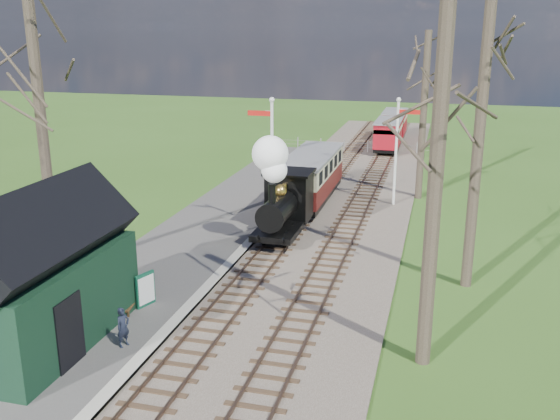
{
  "coord_description": "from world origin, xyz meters",
  "views": [
    {
      "loc": [
        6.62,
        -10.28,
        9.14
      ],
      "look_at": [
        0.07,
        14.48,
        1.6
      ],
      "focal_mm": 40.0,
      "sensor_mm": 36.0,
      "label": 1
    }
  ],
  "objects_px": {
    "coach": "(311,176)",
    "sign_board": "(146,290)",
    "semaphore_near": "(271,156)",
    "red_carriage_b": "(394,124)",
    "red_carriage_a": "(388,135)",
    "person": "(123,327)",
    "locomotive": "(282,193)",
    "station_shed": "(40,276)",
    "semaphore_far": "(398,144)",
    "bench": "(126,299)"
  },
  "relations": [
    {
      "from": "red_carriage_a",
      "to": "sign_board",
      "type": "bearing_deg",
      "value": -99.89
    },
    {
      "from": "bench",
      "to": "red_carriage_a",
      "type": "bearing_deg",
      "value": 79.29
    },
    {
      "from": "station_shed",
      "to": "coach",
      "type": "distance_m",
      "value": 17.69
    },
    {
      "from": "person",
      "to": "red_carriage_b",
      "type": "bearing_deg",
      "value": 14.1
    },
    {
      "from": "semaphore_near",
      "to": "red_carriage_a",
      "type": "height_order",
      "value": "semaphore_near"
    },
    {
      "from": "locomotive",
      "to": "sign_board",
      "type": "xyz_separation_m",
      "value": [
        -2.56,
        -8.07,
        -1.41
      ]
    },
    {
      "from": "red_carriage_a",
      "to": "red_carriage_b",
      "type": "distance_m",
      "value": 5.5
    },
    {
      "from": "semaphore_far",
      "to": "coach",
      "type": "distance_m",
      "value": 4.79
    },
    {
      "from": "locomotive",
      "to": "red_carriage_a",
      "type": "relative_size",
      "value": 1.03
    },
    {
      "from": "locomotive",
      "to": "semaphore_far",
      "type": "bearing_deg",
      "value": 57.66
    },
    {
      "from": "station_shed",
      "to": "red_carriage_a",
      "type": "bearing_deg",
      "value": 78.08
    },
    {
      "from": "coach",
      "to": "red_carriage_b",
      "type": "bearing_deg",
      "value": 82.96
    },
    {
      "from": "red_carriage_a",
      "to": "red_carriage_b",
      "type": "bearing_deg",
      "value": 90.0
    },
    {
      "from": "station_shed",
      "to": "coach",
      "type": "relative_size",
      "value": 0.83
    },
    {
      "from": "coach",
      "to": "semaphore_near",
      "type": "bearing_deg",
      "value": -98.51
    },
    {
      "from": "semaphore_near",
      "to": "red_carriage_b",
      "type": "distance_m",
      "value": 26.49
    },
    {
      "from": "station_shed",
      "to": "coach",
      "type": "height_order",
      "value": "station_shed"
    },
    {
      "from": "station_shed",
      "to": "bench",
      "type": "bearing_deg",
      "value": 65.13
    },
    {
      "from": "locomotive",
      "to": "red_carriage_b",
      "type": "relative_size",
      "value": 1.03
    },
    {
      "from": "semaphore_near",
      "to": "person",
      "type": "height_order",
      "value": "semaphore_near"
    },
    {
      "from": "semaphore_far",
      "to": "bench",
      "type": "relative_size",
      "value": 4.1
    },
    {
      "from": "station_shed",
      "to": "locomotive",
      "type": "bearing_deg",
      "value": 68.85
    },
    {
      "from": "coach",
      "to": "sign_board",
      "type": "height_order",
      "value": "coach"
    },
    {
      "from": "station_shed",
      "to": "sign_board",
      "type": "xyz_separation_m",
      "value": [
        1.73,
        3.01,
        -1.49
      ]
    },
    {
      "from": "sign_board",
      "to": "person",
      "type": "xyz_separation_m",
      "value": [
        0.62,
        -2.66,
        0.02
      ]
    },
    {
      "from": "locomotive",
      "to": "sign_board",
      "type": "distance_m",
      "value": 8.58
    },
    {
      "from": "semaphore_near",
      "to": "red_carriage_b",
      "type": "height_order",
      "value": "semaphore_near"
    },
    {
      "from": "sign_board",
      "to": "person",
      "type": "height_order",
      "value": "person"
    },
    {
      "from": "station_shed",
      "to": "coach",
      "type": "xyz_separation_m",
      "value": [
        4.3,
        17.14,
        -0.67
      ]
    },
    {
      "from": "semaphore_far",
      "to": "red_carriage_b",
      "type": "distance_m",
      "value": 20.35
    },
    {
      "from": "semaphore_far",
      "to": "person",
      "type": "bearing_deg",
      "value": -109.71
    },
    {
      "from": "red_carriage_a",
      "to": "person",
      "type": "relative_size",
      "value": 3.86
    },
    {
      "from": "bench",
      "to": "person",
      "type": "xyz_separation_m",
      "value": [
        1.13,
        -2.27,
        0.24
      ]
    },
    {
      "from": "red_carriage_b",
      "to": "semaphore_far",
      "type": "bearing_deg",
      "value": -84.98
    },
    {
      "from": "semaphore_near",
      "to": "sign_board",
      "type": "xyz_separation_m",
      "value": [
        -1.8,
        -8.99,
        -2.84
      ]
    },
    {
      "from": "bench",
      "to": "semaphore_near",
      "type": "bearing_deg",
      "value": 76.14
    },
    {
      "from": "red_carriage_b",
      "to": "person",
      "type": "distance_m",
      "value": 38.11
    },
    {
      "from": "locomotive",
      "to": "sign_board",
      "type": "relative_size",
      "value": 4.12
    },
    {
      "from": "sign_board",
      "to": "red_carriage_b",
      "type": "bearing_deg",
      "value": 81.64
    },
    {
      "from": "coach",
      "to": "sign_board",
      "type": "relative_size",
      "value": 6.59
    },
    {
      "from": "locomotive",
      "to": "coach",
      "type": "height_order",
      "value": "locomotive"
    },
    {
      "from": "station_shed",
      "to": "red_carriage_a",
      "type": "distance_m",
      "value": 33.41
    },
    {
      "from": "semaphore_near",
      "to": "locomotive",
      "type": "height_order",
      "value": "semaphore_near"
    },
    {
      "from": "red_carriage_a",
      "to": "bench",
      "type": "height_order",
      "value": "red_carriage_a"
    },
    {
      "from": "station_shed",
      "to": "red_carriage_b",
      "type": "bearing_deg",
      "value": 79.76
    },
    {
      "from": "semaphore_far",
      "to": "red_carriage_a",
      "type": "relative_size",
      "value": 1.24
    },
    {
      "from": "semaphore_near",
      "to": "sign_board",
      "type": "height_order",
      "value": "semaphore_near"
    },
    {
      "from": "semaphore_far",
      "to": "bench",
      "type": "bearing_deg",
      "value": -115.86
    },
    {
      "from": "station_shed",
      "to": "sign_board",
      "type": "relative_size",
      "value": 5.45
    },
    {
      "from": "red_carriage_b",
      "to": "bench",
      "type": "relative_size",
      "value": 3.32
    }
  ]
}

